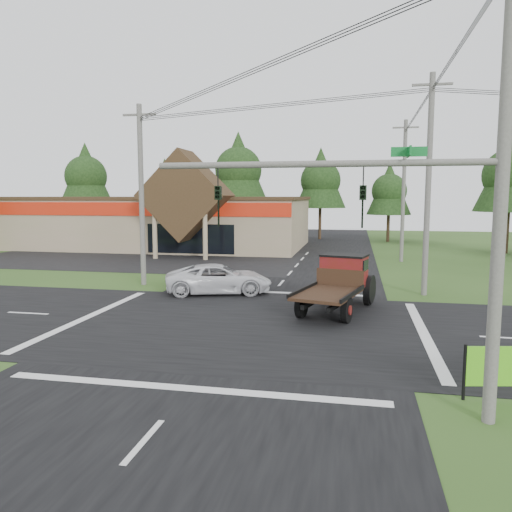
# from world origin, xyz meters

# --- Properties ---
(ground) EXTENTS (120.00, 120.00, 0.00)m
(ground) POSITION_xyz_m (0.00, 0.00, 0.00)
(ground) COLOR #2C481A
(ground) RESTS_ON ground
(road_ns) EXTENTS (12.00, 120.00, 0.02)m
(road_ns) POSITION_xyz_m (0.00, 0.00, 0.01)
(road_ns) COLOR black
(road_ns) RESTS_ON ground
(road_ew) EXTENTS (120.00, 12.00, 0.02)m
(road_ew) POSITION_xyz_m (0.00, 0.00, 0.01)
(road_ew) COLOR black
(road_ew) RESTS_ON ground
(parking_apron) EXTENTS (28.00, 14.00, 0.02)m
(parking_apron) POSITION_xyz_m (-14.00, 19.00, 0.01)
(parking_apron) COLOR black
(parking_apron) RESTS_ON ground
(cvs_building) EXTENTS (30.40, 18.20, 9.19)m
(cvs_building) POSITION_xyz_m (-15.70, 29.57, 2.78)
(cvs_building) COLOR #998B67
(cvs_building) RESTS_ON ground
(traffic_signal_mast) EXTENTS (8.12, 0.24, 7.00)m
(traffic_signal_mast) POSITION_xyz_m (5.82, -7.50, 4.43)
(traffic_signal_mast) COLOR #595651
(traffic_signal_mast) RESTS_ON ground
(utility_pole_nr) EXTENTS (2.00, 0.30, 11.00)m
(utility_pole_nr) POSITION_xyz_m (7.50, -7.50, 5.64)
(utility_pole_nr) COLOR #595651
(utility_pole_nr) RESTS_ON ground
(utility_pole_nw) EXTENTS (2.00, 0.30, 10.50)m
(utility_pole_nw) POSITION_xyz_m (-8.00, 8.00, 5.39)
(utility_pole_nw) COLOR #595651
(utility_pole_nw) RESTS_ON ground
(utility_pole_ne) EXTENTS (2.00, 0.30, 11.50)m
(utility_pole_ne) POSITION_xyz_m (8.00, 8.00, 5.89)
(utility_pole_ne) COLOR #595651
(utility_pole_ne) RESTS_ON ground
(utility_pole_n) EXTENTS (2.00, 0.30, 11.20)m
(utility_pole_n) POSITION_xyz_m (8.00, 22.00, 5.74)
(utility_pole_n) COLOR #595651
(utility_pole_n) RESTS_ON ground
(tree_row_a) EXTENTS (6.72, 6.72, 12.12)m
(tree_row_a) POSITION_xyz_m (-30.00, 40.00, 8.05)
(tree_row_a) COLOR #332316
(tree_row_a) RESTS_ON ground
(tree_row_b) EXTENTS (5.60, 5.60, 10.10)m
(tree_row_b) POSITION_xyz_m (-20.00, 42.00, 6.70)
(tree_row_b) COLOR #332316
(tree_row_b) RESTS_ON ground
(tree_row_c) EXTENTS (7.28, 7.28, 13.13)m
(tree_row_c) POSITION_xyz_m (-10.00, 41.00, 8.72)
(tree_row_c) COLOR #332316
(tree_row_c) RESTS_ON ground
(tree_row_d) EXTENTS (6.16, 6.16, 11.11)m
(tree_row_d) POSITION_xyz_m (0.00, 42.00, 7.38)
(tree_row_d) COLOR #332316
(tree_row_d) RESTS_ON ground
(tree_row_e) EXTENTS (5.04, 5.04, 9.09)m
(tree_row_e) POSITION_xyz_m (8.00, 40.00, 6.03)
(tree_row_e) COLOR #332316
(tree_row_e) RESTS_ON ground
(tree_side_ne) EXTENTS (6.16, 6.16, 11.11)m
(tree_side_ne) POSITION_xyz_m (18.00, 30.00, 7.38)
(tree_side_ne) COLOR #332316
(tree_side_ne) RESTS_ON ground
(antique_flatbed_truck) EXTENTS (3.80, 6.51, 2.56)m
(antique_flatbed_truck) POSITION_xyz_m (3.54, 3.11, 1.28)
(antique_flatbed_truck) COLOR #56180C
(antique_flatbed_truck) RESTS_ON ground
(white_pickup) EXTENTS (6.21, 4.14, 1.58)m
(white_pickup) POSITION_xyz_m (-2.87, 6.33, 0.79)
(white_pickup) COLOR silver
(white_pickup) RESTS_ON ground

